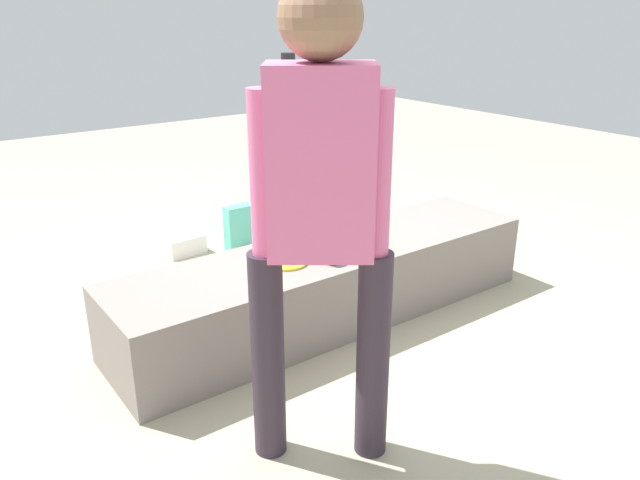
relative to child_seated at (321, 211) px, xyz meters
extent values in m
plane|color=tan|center=(0.06, 0.00, -0.61)|extent=(12.00, 12.00, 0.00)
cube|color=gray|center=(0.06, 0.00, -0.41)|extent=(2.33, 0.58, 0.39)
cylinder|color=#212644|center=(-0.08, -0.07, -0.18)|extent=(0.14, 0.26, 0.08)
cylinder|color=#212644|center=(0.03, -0.10, -0.18)|extent=(0.14, 0.26, 0.08)
cube|color=#DF5042|center=(0.01, 0.02, -0.03)|extent=(0.24, 0.18, 0.28)
sphere|color=#8C664C|center=(0.01, 0.02, 0.19)|extent=(0.16, 0.16, 0.16)
cylinder|color=#8C664C|center=(-0.11, 0.05, -0.04)|extent=(0.05, 0.05, 0.21)
cylinder|color=#8C664C|center=(0.12, -0.01, -0.04)|extent=(0.05, 0.05, 0.21)
cylinder|color=#302531|center=(-0.46, -0.93, -0.21)|extent=(0.12, 0.12, 0.79)
cylinder|color=#302531|center=(-0.76, -0.71, -0.21)|extent=(0.12, 0.12, 0.79)
cube|color=#DC6395|center=(-0.61, -0.82, 0.49)|extent=(0.39, 0.36, 0.61)
sphere|color=#8C664C|center=(-0.61, -0.82, 0.92)|extent=(0.25, 0.25, 0.25)
cylinder|color=#DC6395|center=(-0.47, -0.93, 0.44)|extent=(0.09, 0.09, 0.57)
cylinder|color=#DC6395|center=(-0.75, -0.72, 0.44)|extent=(0.09, 0.09, 0.57)
cylinder|color=yellow|center=(-0.23, -0.02, -0.21)|extent=(0.22, 0.22, 0.01)
cylinder|color=#985B38|center=(-0.23, -0.02, -0.18)|extent=(0.10, 0.10, 0.05)
cylinder|color=brown|center=(-0.23, -0.02, -0.15)|extent=(0.10, 0.10, 0.01)
cube|color=silver|center=(-0.17, -0.03, -0.20)|extent=(0.11, 0.04, 0.00)
cube|color=#59C6B2|center=(0.17, 1.14, -0.45)|extent=(0.22, 0.09, 0.31)
torus|color=white|center=(0.12, 1.14, -0.30)|extent=(0.09, 0.01, 0.09)
torus|color=white|center=(0.22, 1.14, -0.30)|extent=(0.09, 0.01, 0.09)
cylinder|color=black|center=(0.97, 1.74, -0.59)|extent=(0.36, 0.36, 0.04)
cylinder|color=black|center=(0.97, 1.74, 0.02)|extent=(0.11, 0.11, 1.18)
cylinder|color=silver|center=(-0.35, 0.54, -0.53)|extent=(0.07, 0.07, 0.15)
cone|color=silver|center=(-0.35, 0.54, -0.45)|extent=(0.07, 0.07, 0.03)
cylinder|color=white|center=(-0.35, 0.54, -0.43)|extent=(0.03, 0.03, 0.01)
cylinder|color=silver|center=(-0.80, 0.56, -0.52)|extent=(0.07, 0.07, 0.16)
cone|color=silver|center=(-0.80, 0.56, -0.43)|extent=(0.06, 0.06, 0.03)
cylinder|color=blue|center=(-0.80, 0.56, -0.40)|extent=(0.03, 0.03, 0.02)
cylinder|color=red|center=(0.85, 1.36, -0.55)|extent=(0.07, 0.07, 0.11)
cube|color=white|center=(-0.19, 1.37, -0.54)|extent=(0.28, 0.33, 0.12)
cube|color=black|center=(1.02, 0.89, -0.49)|extent=(0.32, 0.13, 0.23)
torus|color=black|center=(1.02, 0.89, -0.37)|extent=(0.23, 0.01, 0.23)
camera|label=1|loc=(-1.73, -2.35, 0.96)|focal=34.70mm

